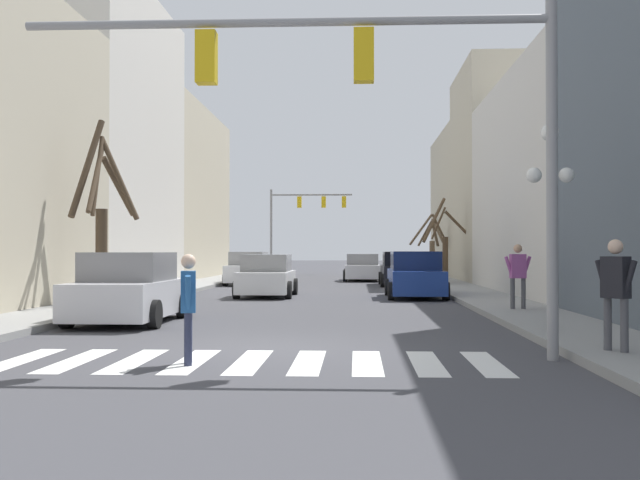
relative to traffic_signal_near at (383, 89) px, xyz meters
name	(u,v)px	position (x,y,z in m)	size (l,w,h in m)	color
ground_plane	(262,349)	(-2.06, 1.15, -4.27)	(240.00, 240.00, 0.00)	#424247
sidewalk_right	(615,347)	(3.99, 1.15, -4.19)	(2.19, 90.00, 0.15)	gray
building_row_left	(73,167)	(-12.20, 18.68, 0.94)	(6.00, 44.38, 12.83)	tan
building_row_right	(564,171)	(8.08, 19.20, 0.70)	(6.00, 48.70, 11.34)	#515B66
crosswalk_stripes	(250,362)	(-2.06, -0.40, -4.27)	(7.65, 2.60, 0.01)	white
traffic_signal_near	(383,89)	(0.00, 0.00, 0.00)	(8.49, 0.28, 5.76)	gray
traffic_signal_far	(301,211)	(-4.54, 43.50, 0.37)	(6.11, 0.28, 6.28)	gray
street_lamp_right_corner	(550,183)	(3.44, 3.25, -1.21)	(0.95, 0.36, 4.10)	black
car_parked_left_mid	(415,276)	(1.72, 15.47, -3.48)	(2.10, 4.48, 1.69)	navy
car_parked_right_near	(401,270)	(1.74, 24.88, -3.49)	(2.06, 4.89, 1.66)	black
car_driving_away_lane	(249,269)	(-5.85, 25.68, -3.49)	(2.08, 4.72, 1.66)	white
car_parked_right_far	(129,290)	(-5.81, 5.65, -3.49)	(2.16, 4.30, 1.67)	silver
car_at_intersection	(362,268)	(-0.08, 30.85, -3.55)	(2.15, 4.79, 1.53)	silver
car_parked_left_far	(267,277)	(-3.76, 15.88, -3.53)	(2.07, 4.25, 1.57)	white
pedestrian_near_right_corner	(518,271)	(3.91, 8.47, -3.09)	(0.75, 0.27, 1.73)	#4C4C51
pedestrian_crossing_street	(188,299)	(-2.94, -0.71, -3.29)	(0.29, 0.71, 1.66)	#282D47
pedestrian_on_left_sidewalk	(616,285)	(3.60, -0.04, -3.09)	(0.50, 0.66, 1.74)	#4C4C51
street_tree_left_mid	(445,244)	(4.00, 25.84, -2.22)	(2.81, 1.55, 4.25)	brown
street_tree_right_mid	(432,246)	(4.07, 32.77, -2.26)	(2.36, 1.55, 3.77)	brown
street_tree_left_near	(102,216)	(-7.95, 9.94, -1.53)	(1.78, 3.12, 5.48)	#473828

